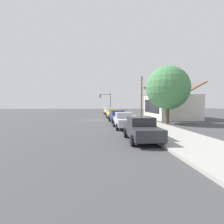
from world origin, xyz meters
name	(u,v)px	position (x,y,z in m)	size (l,w,h in m)	color
ground_plane	(97,120)	(0.00, 0.00, 0.00)	(120.00, 120.00, 0.00)	#424244
sidewalk_curb	(134,119)	(0.00, 5.60, 0.08)	(60.00, 4.20, 0.16)	#A3A099
car_ivory	(108,111)	(-14.79, 2.79, 0.81)	(4.39, 2.11, 1.59)	silver
car_seafoam	(111,112)	(-8.45, 2.80, 0.81)	(4.39, 2.09, 1.59)	#9ED1BC
car_mustard	(113,114)	(-2.47, 2.68, 0.82)	(4.72, 2.23, 1.59)	gold
car_navy	(118,116)	(3.29, 2.69, 0.81)	(4.57, 2.22, 1.59)	navy
car_silver	(124,120)	(9.39, 2.62, 0.81)	(4.47, 2.01, 1.59)	silver
car_charcoal	(142,129)	(15.61, 2.81, 0.81)	(4.55, 2.06, 1.59)	#2D3035
storefront_building	(170,106)	(-1.49, 11.98, 2.05)	(9.87, 6.59, 5.62)	silver
shade_tree	(168,88)	(5.90, 8.57, 4.42)	(5.31, 5.31, 7.09)	brown
traffic_light_main	(106,100)	(-18.80, 2.54, 3.49)	(0.37, 2.79, 5.20)	#383833
utility_pole_wooden	(142,96)	(-5.29, 8.20, 3.93)	(1.80, 0.24, 7.50)	brown
fire_hydrant_red	(120,115)	(-4.89, 4.20, 0.50)	(0.22, 0.22, 0.71)	red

